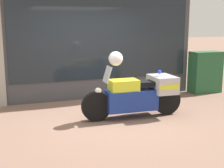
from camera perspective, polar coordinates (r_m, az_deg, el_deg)
The scene contains 6 objects.
ground_plane at distance 6.98m, azimuth -0.74°, elevation -6.18°, with size 60.00×60.00×0.00m, color #7A5B4C.
shop_building at distance 8.47m, azimuth -8.12°, elevation 11.24°, with size 6.27×0.55×4.19m.
window_display at distance 8.88m, azimuth -2.20°, elevation 0.59°, with size 4.79×0.30×1.83m.
paramedic_motorcycle at distance 6.95m, azimuth 5.09°, elevation -1.79°, with size 2.31×0.73×1.18m.
utility_cabinet at distance 9.75m, azimuth 16.69°, elevation 2.11°, with size 0.92×0.48×1.23m, color #235633.
white_helmet at distance 6.61m, azimuth 0.68°, elevation 4.66°, with size 0.31×0.31×0.31m, color white.
Camera 1 is at (-2.11, -6.31, 2.11)m, focal length 50.00 mm.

